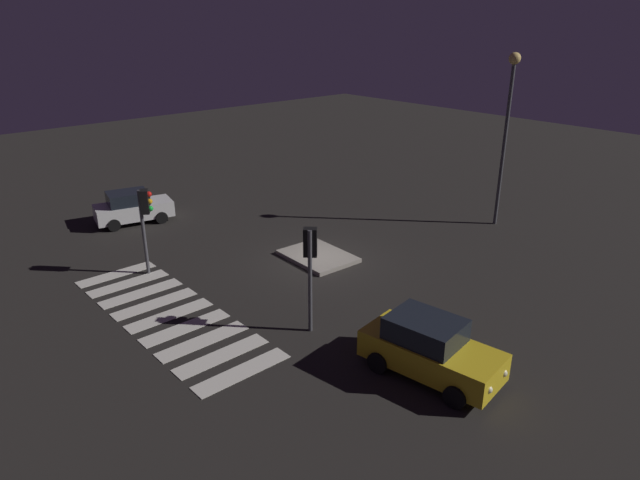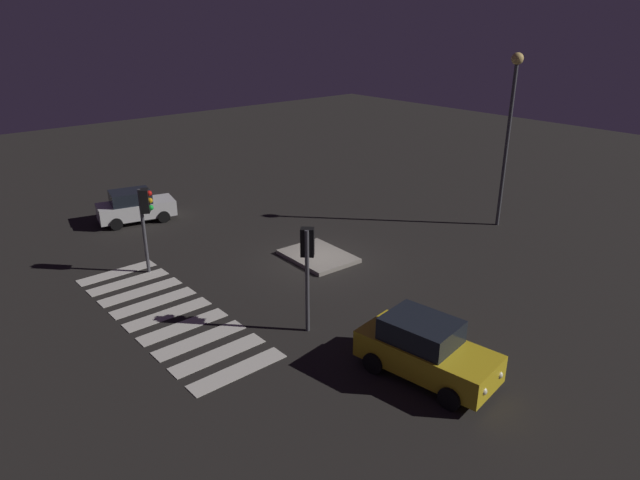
{
  "view_description": "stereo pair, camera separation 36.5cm",
  "coord_description": "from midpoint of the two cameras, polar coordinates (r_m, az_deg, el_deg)",
  "views": [
    {
      "loc": [
        16.87,
        -14.95,
        10.02
      ],
      "look_at": [
        0.0,
        0.0,
        1.0
      ],
      "focal_mm": 31.67,
      "sensor_mm": 36.0,
      "label": 1
    },
    {
      "loc": [
        17.11,
        -14.68,
        10.02
      ],
      "look_at": [
        0.0,
        0.0,
        1.0
      ],
      "focal_mm": 31.67,
      "sensor_mm": 36.0,
      "label": 2
    }
  ],
  "objects": [
    {
      "name": "ground_plane",
      "position": [
        24.66,
        0.42,
        -2.16
      ],
      "size": [
        80.0,
        80.0,
        0.0
      ],
      "primitive_type": "plane",
      "color": "black"
    },
    {
      "name": "traffic_island",
      "position": [
        24.94,
        0.22,
        -1.65
      ],
      "size": [
        3.24,
        2.48,
        0.18
      ],
      "color": "gray",
      "rests_on": "ground"
    },
    {
      "name": "car_yellow",
      "position": [
        17.16,
        11.22,
        -10.8
      ],
      "size": [
        4.34,
        2.42,
        1.81
      ],
      "rotation": [
        0.0,
        0.0,
        0.15
      ],
      "color": "gold",
      "rests_on": "ground"
    },
    {
      "name": "car_white",
      "position": [
        30.61,
        -17.87,
        3.25
      ],
      "size": [
        2.42,
        4.06,
        1.68
      ],
      "rotation": [
        0.0,
        0.0,
        1.35
      ],
      "color": "silver",
      "rests_on": "ground"
    },
    {
      "name": "traffic_light_south",
      "position": [
        23.65,
        -16.81,
        2.9
      ],
      "size": [
        0.54,
        0.53,
        3.6
      ],
      "rotation": [
        0.0,
        0.0,
        1.02
      ],
      "color": "#47474C",
      "rests_on": "ground"
    },
    {
      "name": "traffic_light_east",
      "position": [
        18.37,
        -0.71,
        -1.43
      ],
      "size": [
        0.54,
        0.54,
        3.66
      ],
      "rotation": [
        0.0,
        0.0,
        2.36
      ],
      "color": "#47474C",
      "rests_on": "ground"
    },
    {
      "name": "street_lamp",
      "position": [
        29.04,
        19.06,
        12.03
      ],
      "size": [
        0.56,
        0.56,
        8.42
      ],
      "color": "#47474C",
      "rests_on": "ground"
    },
    {
      "name": "crosswalk_near",
      "position": [
        21.13,
        -14.64,
        -7.25
      ],
      "size": [
        9.9,
        3.2,
        0.02
      ],
      "color": "silver",
      "rests_on": "ground"
    }
  ]
}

